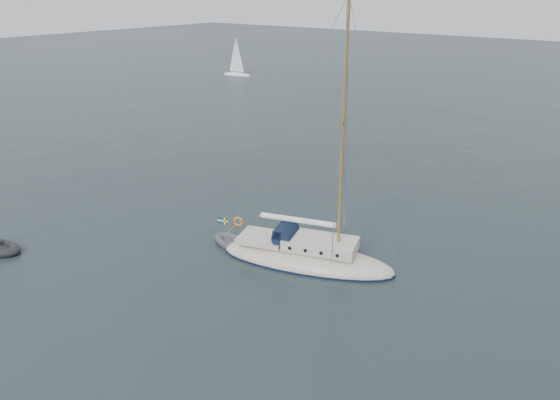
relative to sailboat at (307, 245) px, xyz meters
The scene contains 4 objects.
ground 2.59m from the sailboat, 163.65° to the right, with size 300.00×300.00×0.00m, color black.
sailboat is the anchor object (origin of this frame).
dinghy 4.95m from the sailboat, 168.62° to the right, with size 3.13×1.41×0.45m.
distant_yacht_a 69.41m from the sailboat, 135.10° to the left, with size 5.43×2.90×7.20m.
Camera 1 is at (17.81, -22.06, 14.72)m, focal length 35.00 mm.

